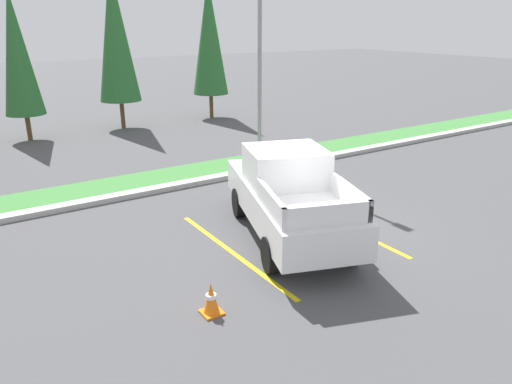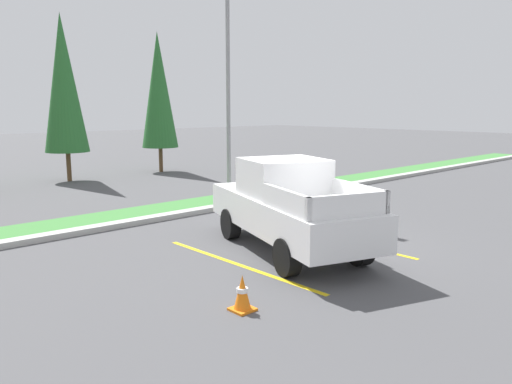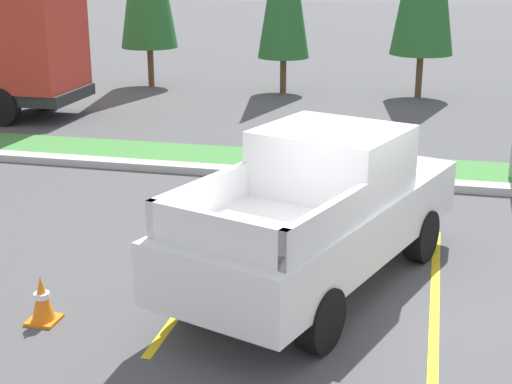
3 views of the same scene
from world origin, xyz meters
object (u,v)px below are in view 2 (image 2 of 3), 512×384
(traffic_cone, at_px, (242,293))
(street_light, at_px, (231,78))
(pickup_truck_main, at_px, (288,206))
(cypress_tree_right_inner, at_px, (159,90))
(cypress_tree_center, at_px, (64,83))

(traffic_cone, bearing_deg, street_light, 50.80)
(street_light, bearing_deg, traffic_cone, -129.20)
(pickup_truck_main, bearing_deg, cypress_tree_right_inner, 68.43)
(cypress_tree_center, distance_m, cypress_tree_right_inner, 4.84)
(pickup_truck_main, height_order, cypress_tree_right_inner, cypress_tree_right_inner)
(street_light, xyz_separation_m, traffic_cone, (-6.03, -7.39, -3.96))
(pickup_truck_main, distance_m, traffic_cone, 3.71)
(street_light, height_order, cypress_tree_right_inner, street_light)
(cypress_tree_center, xyz_separation_m, traffic_cone, (-3.94, -16.22, -4.01))
(cypress_tree_center, bearing_deg, pickup_truck_main, -93.38)
(traffic_cone, bearing_deg, pickup_truck_main, 31.64)
(street_light, bearing_deg, pickup_truck_main, -118.17)
(cypress_tree_center, height_order, traffic_cone, cypress_tree_center)
(pickup_truck_main, height_order, cypress_tree_center, cypress_tree_center)
(cypress_tree_right_inner, bearing_deg, pickup_truck_main, -111.57)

